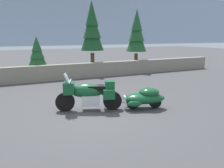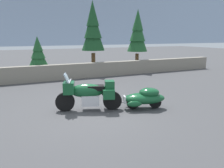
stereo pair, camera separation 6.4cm
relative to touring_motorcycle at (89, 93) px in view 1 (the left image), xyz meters
name	(u,v)px [view 1 (the left image)]	position (x,y,z in m)	size (l,w,h in m)	color
ground_plane	(94,111)	(0.13, -0.17, -0.62)	(80.00, 80.00, 0.00)	#424244
stone_guard_wall	(50,73)	(-0.17, 6.12, -0.16)	(24.00, 0.60, 0.94)	gray
distant_ridgeline	(6,22)	(0.13, 96.14, 7.38)	(240.00, 80.00, 16.00)	#8C9EB7
touring_motorcycle	(89,93)	(0.00, 0.00, 0.00)	(2.22, 1.20, 1.33)	black
car_shaped_trailer	(144,97)	(1.87, -0.67, -0.21)	(2.19, 1.17, 0.76)	black
pine_tree_tall	(92,28)	(3.06, 7.55, 2.45)	(1.57, 1.57, 4.91)	brown
pine_tree_secondary	(137,33)	(6.39, 7.20, 2.18)	(1.48, 1.48, 4.48)	brown
pine_tree_far_right	(37,52)	(-0.70, 6.95, 0.99)	(1.09, 1.09, 2.58)	brown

